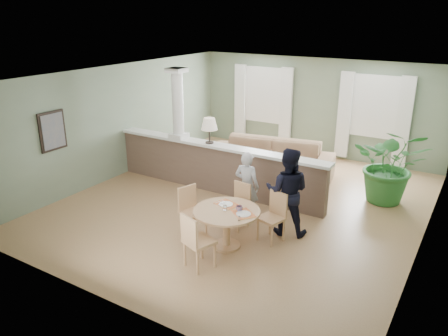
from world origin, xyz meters
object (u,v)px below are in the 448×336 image
Objects in this scene: chair_far_boy at (239,203)px; sofa at (269,159)px; dining_table at (227,218)px; houseplant at (391,165)px; chair_far_man at (274,214)px; child_person at (247,186)px; chair_near at (195,239)px; chair_side at (191,208)px; man_person at (287,192)px.

sofa is at bearing 111.25° from chair_far_boy.
sofa is 3.58m from dining_table.
houseplant reaches higher than chair_far_man.
houseplant is 3.18m from child_person.
chair_far_man is at bearing 147.64° from child_person.
dining_table is 0.85m from chair_near.
child_person is (0.58, 1.04, 0.20)m from chair_side.
chair_side is at bearing -129.47° from houseplant.
dining_table is 0.83× the size of child_person.
child_person is at bearing -133.32° from houseplant.
sofa reaches higher than dining_table.
chair_near reaches higher than chair_far_man.
chair_side reaches higher than sofa.
child_person is 0.91m from man_person.
houseplant is at bearing -133.48° from man_person.
chair_far_boy is at bearing -128.95° from houseplant.
child_person is at bearing -66.12° from chair_near.
dining_table is at bearing -68.01° from chair_far_boy.
dining_table is (0.89, -3.46, 0.11)m from sofa.
child_person is at bearing -9.71° from chair_side.
chair_far_man is 0.64× the size of child_person.
chair_side is at bearing -142.18° from chair_far_man.
chair_near is 2.01m from man_person.
dining_table is at bearing -75.43° from chair_near.
chair_far_boy is 0.96× the size of chair_far_man.
chair_far_man is 0.99× the size of chair_side.
sofa is 2.21× the size of child_person.
child_person is at bearing 101.82° from dining_table.
chair_near is (0.14, -1.62, 0.04)m from chair_far_boy.
chair_far_man reaches higher than dining_table.
chair_far_man is 0.95× the size of chair_near.
chair_side is 1.21m from child_person.
houseplant is 4.36m from chair_side.
chair_side is (-2.77, -3.36, -0.34)m from houseplant.
sofa is 2.44m from child_person.
houseplant reaches higher than dining_table.
dining_table is 1.33× the size of chair_far_boy.
chair_near reaches higher than sofa.
chair_side is 1.77m from man_person.
chair_far_boy is at bearing -66.04° from chair_near.
chair_far_man is at bearing 48.79° from dining_table.
dining_table is 0.87m from chair_far_man.
man_person is (0.72, 1.86, 0.30)m from chair_near.
dining_table is 1.28× the size of chair_side.
chair_far_boy is 1.63m from chair_near.
child_person is (-0.81, 0.47, 0.20)m from chair_far_man.
houseplant reaches higher than chair_side.
houseplant is 1.77× the size of chair_near.
dining_table is (-1.95, -3.44, -0.28)m from houseplant.
chair_far_boy is (-2.15, -2.67, -0.36)m from houseplant.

